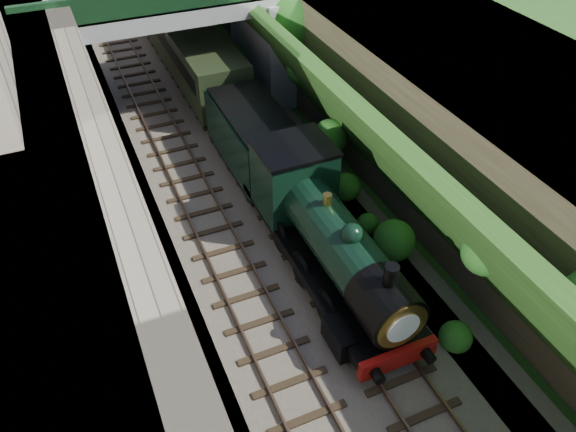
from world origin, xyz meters
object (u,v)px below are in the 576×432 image
object	(u,v)px
tree	(296,17)
locomotive	(327,237)
tender	(254,142)
road_bridge	(193,28)

from	to	relation	value
tree	locomotive	xyz separation A→B (m)	(-4.71, -13.26, -2.75)
tree	tender	world-z (taller)	tree
tree	tender	xyz separation A→B (m)	(-4.71, -5.90, -3.03)
road_bridge	tree	size ratio (longest dim) A/B	2.42
tree	tender	bearing A→B (deg)	-128.61
tree	locomotive	world-z (taller)	tree
tender	road_bridge	bearing A→B (deg)	91.82
road_bridge	locomotive	size ratio (longest dim) A/B	1.56
tree	tender	distance (m)	8.14
locomotive	road_bridge	bearing A→B (deg)	90.95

